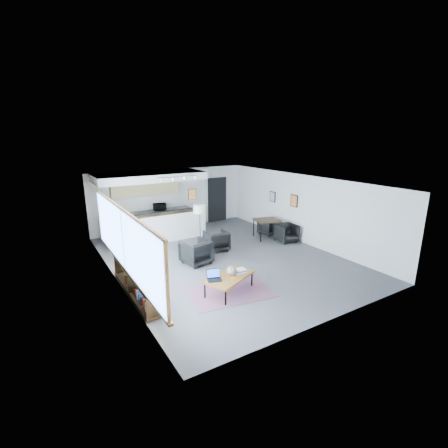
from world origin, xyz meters
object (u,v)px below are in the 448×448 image
dining_table (267,221)px  microwave (160,206)px  coffee_table (229,277)px  ceramic_pot (232,271)px  book_stack (240,271)px  armchair_right (216,240)px  dining_chair_near (286,234)px  laptop (214,277)px  floor_lamp (200,210)px  armchair_left (196,251)px  dining_chair_far (269,227)px

dining_table → microwave: bearing=136.1°
coffee_table → ceramic_pot: size_ratio=6.27×
book_stack → microwave: (0.08, 6.26, 0.60)m
ceramic_pot → armchair_right: armchair_right is taller
dining_table → dining_chair_near: size_ratio=1.69×
laptop → armchair_right: (1.76, 2.93, -0.13)m
ceramic_pot → coffee_table: bearing=-172.9°
coffee_table → microwave: bearing=61.5°
laptop → microwave: 6.36m
coffee_table → book_stack: bearing=-14.9°
laptop → armchair_right: 3.42m
armchair_right → microwave: 3.53m
laptop → floor_lamp: (1.42, 3.54, 0.86)m
book_stack → dining_chair_near: size_ratio=0.53×
ceramic_pot → microwave: 6.35m
armchair_right → dining_table: (2.43, 0.18, 0.30)m
armchair_left → dining_chair_near: bearing=172.5°
floor_lamp → dining_table: (2.76, -0.43, -0.70)m
dining_chair_near → microwave: 5.42m
ceramic_pot → armchair_left: armchair_left is taller
floor_lamp → coffee_table: bearing=-105.4°
armchair_right → microwave: size_ratio=1.55×
ceramic_pot → microwave: size_ratio=0.49×
book_stack → armchair_right: (0.95, 2.91, -0.11)m
armchair_left → dining_chair_far: size_ratio=1.38×
ceramic_pot → dining_table: bearing=40.6°
armchair_left → floor_lamp: bearing=-132.1°
coffee_table → laptop: (-0.44, 0.05, 0.11)m
laptop → dining_chair_near: bearing=45.1°
laptop → book_stack: bearing=18.7°
book_stack → armchair_left: size_ratio=0.41×
armchair_right → microwave: (-0.86, 3.35, 0.71)m
laptop → dining_chair_far: 5.71m
armchair_left → dining_table: bearing=-175.6°
dining_table → laptop: bearing=-143.4°
laptop → armchair_left: (0.57, 2.17, -0.10)m
armchair_left → dining_chair_near: armchair_left is taller
book_stack → floor_lamp: 3.69m
armchair_left → dining_chair_far: armchair_left is taller
book_stack → armchair_left: 2.18m
armchair_left → microwave: microwave is taller
ceramic_pot → microwave: (0.39, 6.31, 0.52)m
book_stack → dining_chair_near: bearing=32.0°
laptop → floor_lamp: floor_lamp is taller
ceramic_pot → dining_chair_far: 5.34m
ceramic_pot → armchair_left: bearing=88.5°
floor_lamp → dining_chair_near: floor_lamp is taller
book_stack → floor_lamp: bearing=80.2°
coffee_table → armchair_right: armchair_right is taller
dining_chair_near → armchair_left: bearing=-171.5°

